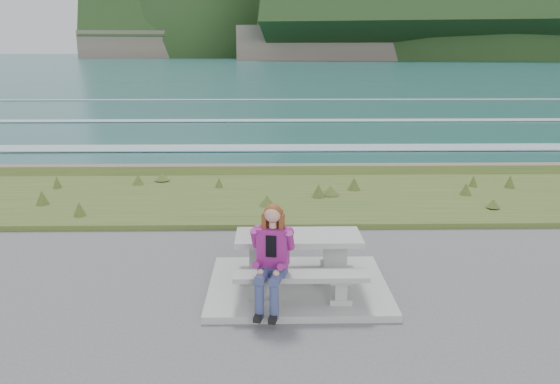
% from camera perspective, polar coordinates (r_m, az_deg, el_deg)
% --- Properties ---
extents(concrete_slab, '(2.60, 2.10, 0.10)m').
position_cam_1_polar(concrete_slab, '(8.16, 1.89, -9.81)').
color(concrete_slab, '#9D9D98').
rests_on(concrete_slab, ground).
extents(picnic_table, '(1.80, 0.75, 0.75)m').
position_cam_1_polar(picnic_table, '(7.92, 1.93, -5.63)').
color(picnic_table, '#9D9D98').
rests_on(picnic_table, concrete_slab).
extents(bench_landward, '(1.80, 0.35, 0.45)m').
position_cam_1_polar(bench_landward, '(7.36, 2.19, -9.22)').
color(bench_landward, '#9D9D98').
rests_on(bench_landward, concrete_slab).
extents(bench_seaward, '(1.80, 0.35, 0.45)m').
position_cam_1_polar(bench_seaward, '(8.66, 1.68, -5.48)').
color(bench_seaward, '#9D9D98').
rests_on(bench_seaward, concrete_slab).
extents(grass_verge, '(160.00, 4.50, 0.22)m').
position_cam_1_polar(grass_verge, '(12.89, 0.78, -0.80)').
color(grass_verge, '#31501E').
rests_on(grass_verge, ground).
extents(shore_drop, '(160.00, 0.80, 2.20)m').
position_cam_1_polar(shore_drop, '(15.70, 0.45, 2.01)').
color(shore_drop, brown).
rests_on(shore_drop, ground).
extents(ocean, '(1600.00, 1600.00, 0.09)m').
position_cam_1_polar(ocean, '(32.92, -0.32, 5.57)').
color(ocean, '#1E5455').
rests_on(ocean, ground).
extents(headland_range, '(729.83, 363.95, 220.82)m').
position_cam_1_polar(headland_range, '(448.22, 24.95, 14.12)').
color(headland_range, brown).
rests_on(headland_range, ground).
extents(seated_woman, '(0.52, 0.76, 1.40)m').
position_cam_1_polar(seated_woman, '(7.16, -0.97, -8.45)').
color(seated_woman, navy).
rests_on(seated_woman, concrete_slab).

